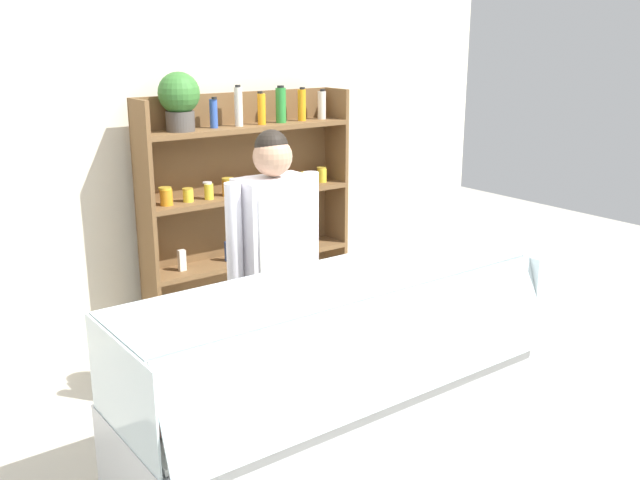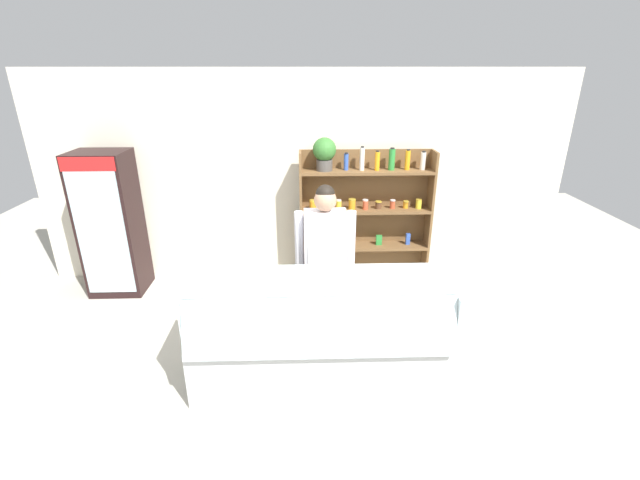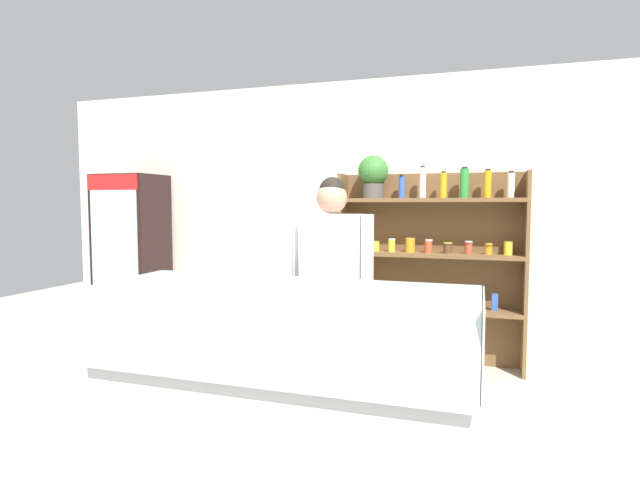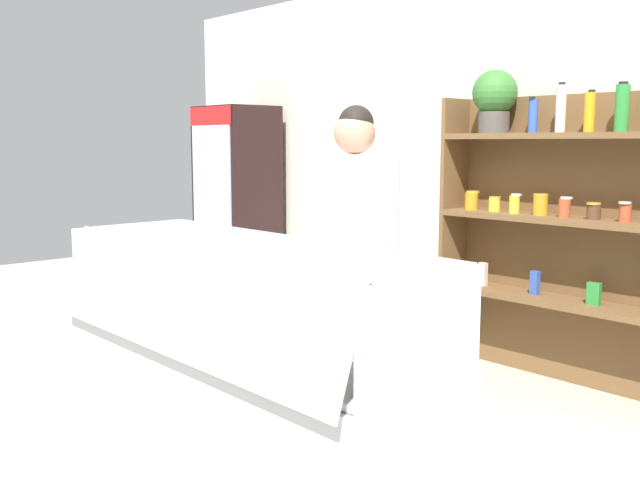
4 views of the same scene
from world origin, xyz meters
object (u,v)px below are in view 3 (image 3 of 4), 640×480
object	(u,v)px
shelving_unit	(422,247)
shop_clerk	(331,273)
drinks_fridge	(132,258)
deli_display_case	(285,400)

from	to	relation	value
shelving_unit	shop_clerk	size ratio (longest dim) A/B	1.15
drinks_fridge	shelving_unit	xyz separation A→B (m)	(3.09, 0.13, 0.19)
shelving_unit	shop_clerk	distance (m)	1.35
drinks_fridge	shelving_unit	size ratio (longest dim) A/B	0.93
shop_clerk	shelving_unit	bearing A→B (deg)	68.67
drinks_fridge	shop_clerk	world-z (taller)	drinks_fridge
shelving_unit	deli_display_case	world-z (taller)	shelving_unit
drinks_fridge	shelving_unit	world-z (taller)	shelving_unit
shelving_unit	deli_display_case	distance (m)	2.16
deli_display_case	drinks_fridge	bearing A→B (deg)	144.34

